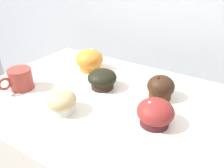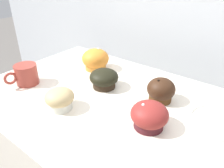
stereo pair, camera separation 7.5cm
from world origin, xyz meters
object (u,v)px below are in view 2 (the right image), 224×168
muffin_back_right (161,91)px  muffin_front_right (60,99)px  muffin_front_left (104,79)px  serving_plate (219,122)px  muffin_front_center (95,60)px  coffee_cup (26,74)px  muffin_back_left (149,116)px

muffin_back_right → muffin_front_right: (-0.23, -0.24, -0.00)m
muffin_front_left → serving_plate: muffin_front_left is taller
muffin_back_right → muffin_front_left: muffin_back_right is taller
muffin_back_right → serving_plate: 0.20m
muffin_front_center → muffin_back_right: 0.35m
serving_plate → muffin_front_center: bearing=173.6°
muffin_front_center → muffin_front_right: (0.11, -0.30, -0.01)m
muffin_back_right → muffin_front_left: (-0.21, -0.05, -0.00)m
muffin_front_right → coffee_cup: (-0.23, 0.03, 0.01)m
muffin_front_left → serving_plate: (0.40, 0.04, -0.03)m
coffee_cup → serving_plate: bearing=17.6°
muffin_front_center → muffin_back_left: 0.43m
muffin_back_right → muffin_front_right: size_ratio=1.01×
muffin_front_center → muffin_back_right: (0.34, -0.06, -0.00)m
coffee_cup → muffin_front_left: bearing=33.0°
muffin_back_left → coffee_cup: muffin_back_left is taller
muffin_front_center → muffin_back_left: (0.38, -0.20, -0.01)m
muffin_back_right → coffee_cup: bearing=-155.4°
muffin_front_center → muffin_back_right: size_ratio=1.26×
muffin_front_left → muffin_front_right: (-0.02, -0.19, -0.00)m
muffin_back_left → serving_plate: size_ratio=0.64×
muffin_front_center → serving_plate: 0.54m
serving_plate → muffin_front_left: bearing=-173.9°
muffin_front_right → serving_plate: 0.49m
muffin_front_left → muffin_front_right: bearing=-96.4°
muffin_back_right → coffee_cup: muffin_back_right is taller
muffin_back_right → muffin_front_right: 0.33m
muffin_back_left → muffin_front_right: muffin_back_left is taller
muffin_front_center → muffin_front_left: bearing=-37.3°
muffin_back_left → muffin_back_right: muffin_back_right is taller
muffin_front_left → muffin_front_center: bearing=142.7°
muffin_back_right → muffin_front_left: 0.21m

